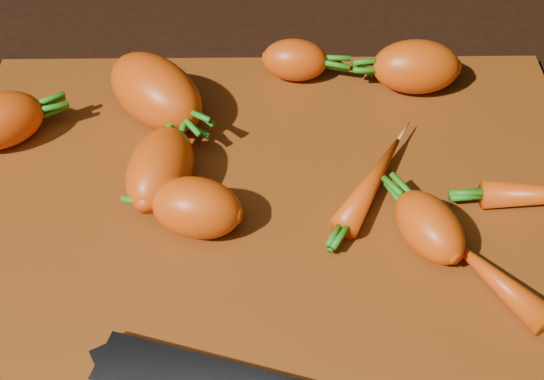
{
  "coord_description": "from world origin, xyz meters",
  "views": [
    {
      "loc": [
        -0.0,
        -0.38,
        0.44
      ],
      "look_at": [
        0.0,
        0.01,
        0.03
      ],
      "focal_mm": 50.0,
      "sensor_mm": 36.0,
      "label": 1
    }
  ],
  "objects": [
    {
      "name": "ground",
      "position": [
        0.0,
        0.0,
        -0.01
      ],
      "size": [
        2.0,
        2.0,
        0.01
      ],
      "primitive_type": "cube",
      "color": "black"
    },
    {
      "name": "cutting_board",
      "position": [
        0.0,
        0.0,
        0.01
      ],
      "size": [
        0.5,
        0.4,
        0.01
      ],
      "primitive_type": "cube",
      "color": "brown",
      "rests_on": "ground"
    },
    {
      "name": "carrot_1",
      "position": [
        -0.05,
        -0.01,
        0.03
      ],
      "size": [
        0.08,
        0.06,
        0.05
      ],
      "primitive_type": "ellipsoid",
      "rotation": [
        0.0,
        0.0,
        2.9
      ],
      "color": "#D5480C",
      "rests_on": "cutting_board"
    },
    {
      "name": "carrot_2",
      "position": [
        -0.1,
        0.11,
        0.04
      ],
      "size": [
        0.11,
        0.11,
        0.06
      ],
      "primitive_type": "ellipsoid",
      "rotation": [
        0.0,
        0.0,
        -0.81
      ],
      "color": "#D5480C",
      "rests_on": "cutting_board"
    },
    {
      "name": "carrot_3",
      "position": [
        -0.08,
        0.03,
        0.04
      ],
      "size": [
        0.06,
        0.09,
        0.05
      ],
      "primitive_type": "ellipsoid",
      "rotation": [
        0.0,
        0.0,
        1.37
      ],
      "color": "#D5480C",
      "rests_on": "cutting_board"
    },
    {
      "name": "carrot_4",
      "position": [
        0.13,
        0.15,
        0.04
      ],
      "size": [
        0.08,
        0.05,
        0.05
      ],
      "primitive_type": "ellipsoid",
      "rotation": [
        0.0,
        0.0,
        3.1
      ],
      "color": "#D5480C",
      "rests_on": "cutting_board"
    },
    {
      "name": "carrot_5",
      "position": [
        0.02,
        0.17,
        0.03
      ],
      "size": [
        0.06,
        0.05,
        0.04
      ],
      "primitive_type": "ellipsoid",
      "rotation": [
        0.0,
        0.0,
        -0.13
      ],
      "color": "#D5480C",
      "rests_on": "cutting_board"
    },
    {
      "name": "carrot_6",
      "position": [
        0.11,
        -0.03,
        0.03
      ],
      "size": [
        0.06,
        0.08,
        0.04
      ],
      "primitive_type": "ellipsoid",
      "rotation": [
        0.0,
        0.0,
        2.02
      ],
      "color": "#D5480C",
      "rests_on": "cutting_board"
    },
    {
      "name": "carrot_7",
      "position": [
        0.08,
        0.02,
        0.02
      ],
      "size": [
        0.07,
        0.1,
        0.02
      ],
      "primitive_type": "ellipsoid",
      "rotation": [
        0.0,
        0.0,
        1.07
      ],
      "color": "#D5480C",
      "rests_on": "cutting_board"
    },
    {
      "name": "carrot_9",
      "position": [
        0.15,
        -0.07,
        0.02
      ],
      "size": [
        0.07,
        0.09,
        0.02
      ],
      "primitive_type": "ellipsoid",
      "rotation": [
        0.0,
        0.0,
        2.19
      ],
      "color": "#D5480C",
      "rests_on": "cutting_board"
    }
  ]
}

